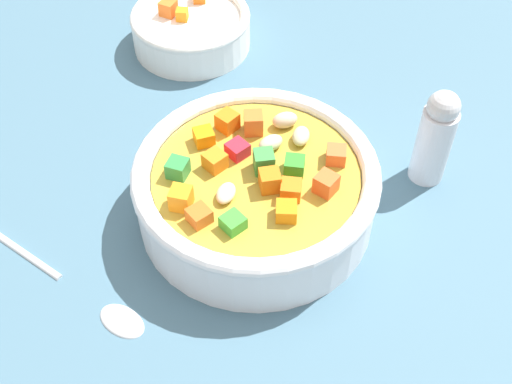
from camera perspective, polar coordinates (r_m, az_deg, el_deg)
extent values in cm
cube|color=#42667A|center=(57.87, 0.00, -2.47)|extent=(140.00, 140.00, 2.00)
cylinder|color=white|center=(55.33, 0.00, -0.32)|extent=(19.67, 19.67, 4.63)
torus|color=white|center=(53.25, 0.00, 1.65)|extent=(20.06, 20.06, 1.57)
cylinder|color=#B19632|center=(53.45, 0.00, 1.45)|extent=(16.83, 16.83, 0.40)
cube|color=#39903D|center=(53.12, 0.49, 2.81)|extent=(2.11, 2.11, 1.82)
cube|color=orange|center=(56.54, -2.46, 6.05)|extent=(1.87, 1.87, 1.56)
cube|color=orange|center=(51.57, 0.93, 0.85)|extent=(2.08, 2.08, 1.66)
cube|color=#2E8E27|center=(53.12, 3.30, 2.28)|extent=(2.22, 2.22, 1.28)
cube|color=orange|center=(50.75, -6.43, -0.52)|extent=(2.21, 2.21, 1.72)
cube|color=green|center=(49.35, -1.98, -2.63)|extent=(1.71, 1.71, 1.11)
cube|color=#E15A26|center=(51.75, 6.01, 0.71)|extent=(1.96, 1.96, 1.63)
ellipsoid|color=beige|center=(51.36, -2.59, -0.10)|extent=(2.45, 2.60, 0.89)
cube|color=orange|center=(55.54, -4.47, 4.74)|extent=(1.96, 1.96, 1.24)
ellipsoid|color=beige|center=(54.89, 1.25, 4.19)|extent=(1.46, 2.23, 1.16)
cube|color=orange|center=(56.13, -0.23, 5.92)|extent=(2.16, 2.16, 1.83)
cube|color=orange|center=(49.97, 2.61, -1.65)|extent=(2.20, 2.20, 1.24)
ellipsoid|color=beige|center=(55.67, 3.85, 4.79)|extent=(2.53, 2.57, 1.07)
cube|color=#E25F2E|center=(54.23, 6.86, 3.17)|extent=(2.22, 2.22, 1.27)
cube|color=#2D863E|center=(53.05, -6.70, 2.02)|extent=(2.19, 2.19, 1.45)
cube|color=#D45F20|center=(49.87, -4.88, -2.02)|extent=(1.65, 1.65, 1.18)
cube|color=red|center=(54.25, -1.85, 3.52)|extent=(1.74, 1.74, 1.17)
cube|color=orange|center=(53.39, -3.53, 2.68)|extent=(1.79, 1.79, 1.42)
ellipsoid|color=beige|center=(56.80, 2.48, 6.16)|extent=(2.02, 2.52, 1.36)
cube|color=orange|center=(51.34, 3.01, 0.20)|extent=(2.22, 2.22, 1.31)
cylinder|color=silver|center=(58.69, -20.57, -3.83)|extent=(12.00, 4.66, 0.61)
ellipsoid|color=silver|center=(51.69, -11.44, -10.53)|extent=(4.52, 3.54, 0.89)
cylinder|color=white|center=(73.83, -5.53, 13.45)|extent=(12.52, 12.52, 3.39)
torus|color=white|center=(72.73, -5.64, 14.70)|extent=(12.64, 12.64, 1.00)
cube|color=orange|center=(73.29, -7.50, 15.31)|extent=(2.12, 2.12, 1.56)
cube|color=orange|center=(72.47, -6.33, 14.83)|extent=(1.67, 1.67, 1.18)
cylinder|color=silver|center=(59.40, 14.87, 3.88)|extent=(3.08, 3.08, 7.39)
sphere|color=silver|center=(56.51, 15.74, 7.02)|extent=(2.77, 2.77, 2.77)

